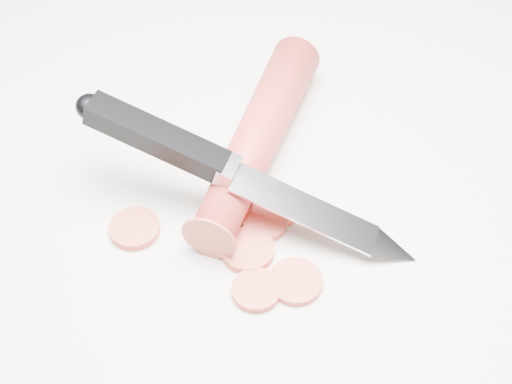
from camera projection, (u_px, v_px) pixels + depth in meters
name	position (u px, v px, depth m)	size (l,w,h in m)	color
ground	(253.00, 191.00, 0.54)	(2.40, 2.40, 0.00)	silver
carrot	(258.00, 137.00, 0.55)	(0.04, 0.04, 0.21)	red
carrot_slice_0	(248.00, 250.00, 0.50)	(0.04, 0.04, 0.01)	#C44635
carrot_slice_1	(265.00, 223.00, 0.52)	(0.03, 0.03, 0.01)	#C44635
carrot_slice_2	(256.00, 290.00, 0.48)	(0.03, 0.03, 0.01)	#C44635
carrot_slice_3	(277.00, 206.00, 0.53)	(0.04, 0.04, 0.01)	#C44635
carrot_slice_4	(135.00, 229.00, 0.51)	(0.04, 0.04, 0.01)	#C44635
carrot_slice_5	(296.00, 281.00, 0.48)	(0.04, 0.04, 0.01)	#C44635
kitchen_knife	(247.00, 176.00, 0.49)	(0.22, 0.18, 0.08)	silver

